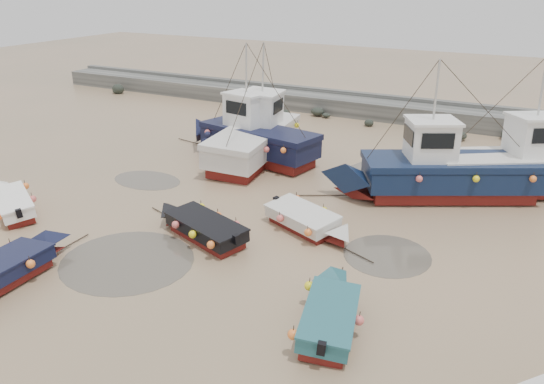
{
  "coord_description": "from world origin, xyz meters",
  "views": [
    {
      "loc": [
        9.44,
        -14.4,
        9.56
      ],
      "look_at": [
        0.27,
        3.13,
        1.4
      ],
      "focal_mm": 35.0,
      "sensor_mm": 36.0,
      "label": 1
    }
  ],
  "objects_px": {
    "dinghy_0": "(13,199)",
    "dinghy_4": "(201,224)",
    "person": "(209,164)",
    "cabin_boat_0": "(250,135)",
    "cabin_boat_3": "(524,165)",
    "dinghy_2": "(330,309)",
    "dinghy_1": "(3,268)",
    "cabin_boat_2": "(437,170)",
    "dinghy_5": "(309,219)",
    "cabin_boat_1": "(258,135)"
  },
  "relations": [
    {
      "from": "dinghy_0",
      "to": "dinghy_4",
      "type": "bearing_deg",
      "value": -48.26
    },
    {
      "from": "person",
      "to": "dinghy_0",
      "type": "bearing_deg",
      "value": 26.95
    },
    {
      "from": "cabin_boat_0",
      "to": "cabin_boat_3",
      "type": "height_order",
      "value": "same"
    },
    {
      "from": "dinghy_2",
      "to": "dinghy_1",
      "type": "bearing_deg",
      "value": -178.79
    },
    {
      "from": "dinghy_4",
      "to": "cabin_boat_2",
      "type": "height_order",
      "value": "cabin_boat_2"
    },
    {
      "from": "dinghy_1",
      "to": "cabin_boat_2",
      "type": "bearing_deg",
      "value": 50.39
    },
    {
      "from": "dinghy_4",
      "to": "dinghy_2",
      "type": "bearing_deg",
      "value": -95.2
    },
    {
      "from": "dinghy_2",
      "to": "cabin_boat_3",
      "type": "bearing_deg",
      "value": 59.65
    },
    {
      "from": "dinghy_0",
      "to": "person",
      "type": "distance_m",
      "value": 9.93
    },
    {
      "from": "dinghy_2",
      "to": "person",
      "type": "relative_size",
      "value": 2.89
    },
    {
      "from": "dinghy_0",
      "to": "dinghy_5",
      "type": "distance_m",
      "value": 12.82
    },
    {
      "from": "cabin_boat_0",
      "to": "cabin_boat_3",
      "type": "distance_m",
      "value": 13.83
    },
    {
      "from": "cabin_boat_1",
      "to": "person",
      "type": "xyz_separation_m",
      "value": [
        -1.81,
        -2.26,
        -1.31
      ]
    },
    {
      "from": "dinghy_2",
      "to": "cabin_boat_3",
      "type": "distance_m",
      "value": 14.43
    },
    {
      "from": "dinghy_5",
      "to": "person",
      "type": "height_order",
      "value": "dinghy_5"
    },
    {
      "from": "dinghy_4",
      "to": "dinghy_5",
      "type": "bearing_deg",
      "value": -37.68
    },
    {
      "from": "dinghy_4",
      "to": "cabin_boat_3",
      "type": "bearing_deg",
      "value": -25.47
    },
    {
      "from": "dinghy_1",
      "to": "dinghy_4",
      "type": "relative_size",
      "value": 1.09
    },
    {
      "from": "cabin_boat_3",
      "to": "dinghy_2",
      "type": "bearing_deg",
      "value": -47.88
    },
    {
      "from": "dinghy_0",
      "to": "dinghy_1",
      "type": "distance_m",
      "value": 6.15
    },
    {
      "from": "cabin_boat_0",
      "to": "cabin_boat_2",
      "type": "height_order",
      "value": "same"
    },
    {
      "from": "dinghy_1",
      "to": "cabin_boat_1",
      "type": "distance_m",
      "value": 15.45
    },
    {
      "from": "cabin_boat_3",
      "to": "person",
      "type": "xyz_separation_m",
      "value": [
        -15.29,
        -3.5,
        -1.33
      ]
    },
    {
      "from": "cabin_boat_0",
      "to": "dinghy_0",
      "type": "bearing_deg",
      "value": 163.84
    },
    {
      "from": "dinghy_2",
      "to": "cabin_boat_1",
      "type": "distance_m",
      "value": 15.7
    },
    {
      "from": "dinghy_1",
      "to": "cabin_boat_1",
      "type": "bearing_deg",
      "value": 84.43
    },
    {
      "from": "cabin_boat_0",
      "to": "dinghy_5",
      "type": "bearing_deg",
      "value": -125.24
    },
    {
      "from": "dinghy_2",
      "to": "cabin_boat_1",
      "type": "relative_size",
      "value": 0.48
    },
    {
      "from": "dinghy_1",
      "to": "cabin_boat_3",
      "type": "xyz_separation_m",
      "value": [
        14.62,
        16.62,
        0.79
      ]
    },
    {
      "from": "cabin_boat_1",
      "to": "person",
      "type": "height_order",
      "value": "cabin_boat_1"
    },
    {
      "from": "dinghy_5",
      "to": "dinghy_4",
      "type": "bearing_deg",
      "value": -34.34
    },
    {
      "from": "dinghy_5",
      "to": "cabin_boat_0",
      "type": "relative_size",
      "value": 0.52
    },
    {
      "from": "dinghy_0",
      "to": "dinghy_4",
      "type": "distance_m",
      "value": 8.74
    },
    {
      "from": "dinghy_5",
      "to": "cabin_boat_3",
      "type": "distance_m",
      "value": 11.09
    },
    {
      "from": "dinghy_1",
      "to": "dinghy_5",
      "type": "bearing_deg",
      "value": 46.03
    },
    {
      "from": "dinghy_4",
      "to": "cabin_boat_2",
      "type": "xyz_separation_m",
      "value": [
        7.24,
        8.33,
        0.76
      ]
    },
    {
      "from": "dinghy_0",
      "to": "dinghy_1",
      "type": "height_order",
      "value": "same"
    },
    {
      "from": "dinghy_1",
      "to": "dinghy_5",
      "type": "distance_m",
      "value": 11.08
    },
    {
      "from": "dinghy_2",
      "to": "cabin_boat_2",
      "type": "height_order",
      "value": "cabin_boat_2"
    },
    {
      "from": "dinghy_2",
      "to": "cabin_boat_2",
      "type": "distance_m",
      "value": 11.37
    },
    {
      "from": "dinghy_1",
      "to": "cabin_boat_3",
      "type": "distance_m",
      "value": 22.15
    },
    {
      "from": "cabin_boat_3",
      "to": "dinghy_5",
      "type": "bearing_deg",
      "value": -71.34
    },
    {
      "from": "dinghy_2",
      "to": "cabin_boat_0",
      "type": "xyz_separation_m",
      "value": [
        -9.63,
        12.16,
        0.79
      ]
    },
    {
      "from": "dinghy_1",
      "to": "cabin_boat_0",
      "type": "xyz_separation_m",
      "value": [
        0.89,
        14.98,
        0.8
      ]
    },
    {
      "from": "cabin_boat_2",
      "to": "dinghy_1",
      "type": "bearing_deg",
      "value": 114.12
    },
    {
      "from": "dinghy_4",
      "to": "cabin_boat_0",
      "type": "relative_size",
      "value": 0.58
    },
    {
      "from": "cabin_boat_3",
      "to": "cabin_boat_0",
      "type": "bearing_deg",
      "value": -114.48
    },
    {
      "from": "cabin_boat_1",
      "to": "cabin_boat_0",
      "type": "bearing_deg",
      "value": -128.87
    },
    {
      "from": "cabin_boat_3",
      "to": "dinghy_1",
      "type": "bearing_deg",
      "value": -72.65
    },
    {
      "from": "cabin_boat_1",
      "to": "cabin_boat_3",
      "type": "distance_m",
      "value": 13.54
    }
  ]
}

